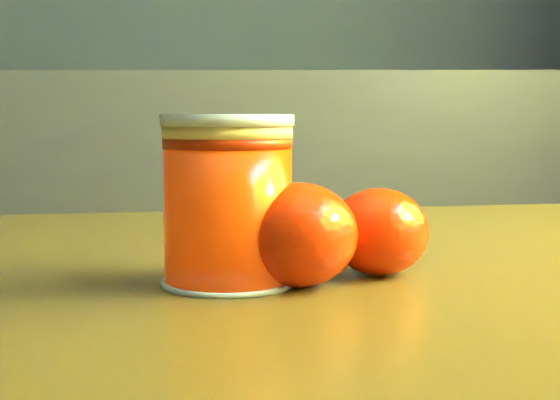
{
  "coord_description": "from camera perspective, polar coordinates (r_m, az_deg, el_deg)",
  "views": [
    {
      "loc": [
        0.98,
        -0.39,
        0.8
      ],
      "look_at": [
        0.97,
        0.09,
        0.76
      ],
      "focal_mm": 50.0,
      "sensor_mm": 36.0,
      "label": 1
    }
  ],
  "objects": [
    {
      "name": "table",
      "position": [
        0.56,
        1.73,
        -13.8
      ],
      "size": [
        1.04,
        0.82,
        0.71
      ],
      "rotation": [
        0.0,
        0.0,
        0.18
      ],
      "color": "brown",
      "rests_on": "ground"
    },
    {
      "name": "juice_glass",
      "position": [
        0.47,
        -3.84,
        -0.09
      ],
      "size": [
        0.08,
        0.08,
        0.1
      ],
      "rotation": [
        0.0,
        0.0,
        -0.39
      ],
      "color": "#FF3A05",
      "rests_on": "table"
    },
    {
      "name": "orange_front",
      "position": [
        0.46,
        1.38,
        -2.55
      ],
      "size": [
        0.09,
        0.09,
        0.06
      ],
      "primitive_type": "ellipsoid",
      "rotation": [
        0.0,
        0.0,
        0.26
      ],
      "color": "red",
      "rests_on": "table"
    },
    {
      "name": "orange_back",
      "position": [
        0.5,
        7.23,
        -2.3
      ],
      "size": [
        0.07,
        0.07,
        0.06
      ],
      "primitive_type": "ellipsoid",
      "rotation": [
        0.0,
        0.0,
        0.19
      ],
      "color": "red",
      "rests_on": "table"
    }
  ]
}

